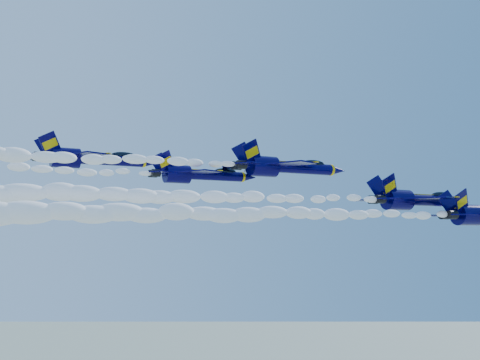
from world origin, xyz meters
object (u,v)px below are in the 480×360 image
jet_third (285,167)px  jet_second (417,200)px  jet_fifth (91,158)px  jet_fourth (199,174)px

jet_third → jet_second: bearing=-47.6°
jet_second → jet_fifth: (-35.21, 26.95, 6.22)m
jet_second → jet_third: (-11.76, 12.90, 4.88)m
jet_third → jet_fourth: (-11.22, 4.36, -1.20)m
jet_second → jet_fourth: jet_fourth is taller
jet_third → jet_fifth: bearing=149.1°
jet_fourth → jet_fifth: 15.81m
jet_second → jet_third: bearing=132.4°
jet_fourth → jet_second: bearing=-36.9°
jet_second → jet_fifth: jet_fifth is taller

